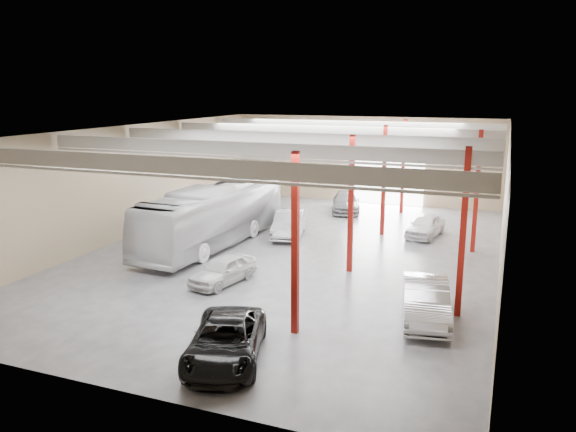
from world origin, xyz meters
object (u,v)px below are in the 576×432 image
Objects in this scene: car_row_b at (289,223)px; car_right_far at (425,225)px; black_sedan at (226,341)px; coach_bus at (213,216)px; car_row_a at (223,270)px; car_row_c at (346,202)px; car_right_near at (426,300)px.

car_right_far is at bearing 6.97° from car_row_b.
car_right_far is at bearing 60.35° from black_sedan.
car_row_b is (3.48, 3.56, -0.97)m from coach_bus.
black_sedan reaches higher than car_row_a.
car_row_c reaches higher than car_right_far.
coach_bus is 5.07m from car_row_b.
car_row_a is at bearing 163.97° from car_right_near.
car_row_a is 9.50m from car_row_b.
car_row_a is (-3.78, 7.00, -0.06)m from black_sedan.
car_row_b is 0.98× the size of car_right_near.
car_right_far is at bearing 32.45° from coach_bus.
black_sedan is at bearing -89.86° from car_row_b.
car_row_b is at bearing 48.47° from coach_bus.
coach_bus reaches higher than car_right_near.
car_row_c is (-2.64, 25.00, 0.01)m from black_sedan.
black_sedan is 1.03× the size of car_right_near.
car_row_a is at bearing -102.10° from car_row_b.
car_right_near is (8.56, -18.95, 0.10)m from car_row_c.
car_row_c is at bearing 78.19° from black_sedan.
car_right_far is at bearing 69.66° from car_row_a.
car_row_b is at bearing 123.18° from car_right_near.
coach_bus is 3.29× the size of car_row_a.
car_right_far is (8.11, 3.04, -0.11)m from car_row_b.
coach_bus is 2.55× the size of car_row_c.
car_row_c reaches higher than car_row_a.
black_sedan is 1.04× the size of car_row_c.
coach_bus is 2.53× the size of car_right_near.
car_row_a is at bearing 100.53° from black_sedan.
car_row_c is 20.80m from car_right_near.
car_row_a is 14.80m from car_right_far.
car_row_b reaches higher than car_row_a.
car_right_near is (5.93, 6.05, 0.11)m from black_sedan.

